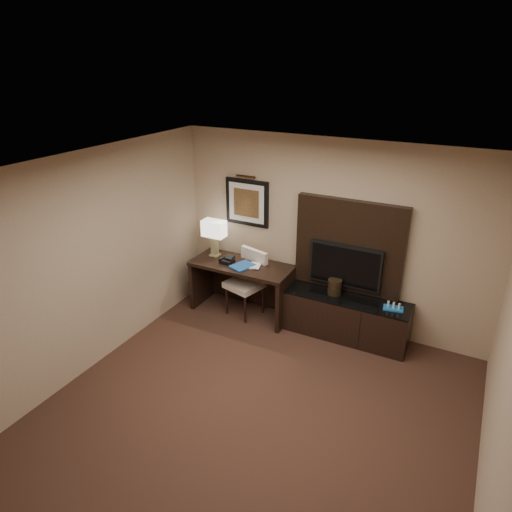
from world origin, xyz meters
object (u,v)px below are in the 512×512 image
Objects in this scene: desk_phone at (227,260)px; desk at (242,288)px; credenza at (344,317)px; ice_bucket at (335,287)px; desk_chair at (245,284)px; tv at (345,266)px; table_lamp at (214,237)px; minibar_tray at (394,306)px.

desk is at bearing 19.48° from desk_phone.
ice_bucket is (-0.17, 0.03, 0.41)m from credenza.
desk is at bearing -177.28° from credenza.
desk_chair is (-1.52, -0.10, 0.20)m from credenza.
desk_phone is 0.87× the size of ice_bucket.
desk is 8.19× the size of desk_phone.
tv is 2.03m from table_lamp.
desk reaches higher than credenza.
tv reaches higher than minibar_tray.
desk_chair is at bearing -10.11° from table_lamp.
tv reaches higher than ice_bucket.
minibar_tray is at bearing 7.75° from desk_phone.
desk_chair is 1.38m from ice_bucket.
credenza is 2.89× the size of table_lamp.
table_lamp reaches higher than desk.
table_lamp reaches higher than ice_bucket.
desk is 0.89m from table_lamp.
desk_chair reaches higher than desk.
table_lamp is at bearing -175.11° from desk_chair.
tv is at bearing 50.60° from ice_bucket.
table_lamp reaches higher than tv.
desk is 1.50× the size of desk_chair.
ice_bucket is (1.41, 0.11, 0.31)m from desk.
minibar_tray is (2.75, -0.02, -0.46)m from table_lamp.
desk_chair is 1.65× the size of table_lamp.
tv is 0.98× the size of desk_chair.
tv reaches higher than desk_phone.
desk_chair is 0.85m from table_lamp.
tv reaches higher than desk.
table_lamp is at bearing 179.65° from minibar_tray.
desk_phone is at bearing -24.99° from table_lamp.
desk is 2.25m from minibar_tray.
desk_chair is at bearing -177.73° from minibar_tray.
credenza is at bearing -61.35° from tv.
credenza is at bearing 2.27° from desk.
minibar_tray is (0.65, -0.02, 0.35)m from credenza.
desk_chair is 5.47× the size of desk_phone.
tv is 1.75m from desk_phone.
credenza is 9.61× the size of desk_phone.
desk_chair is at bearing -19.14° from desk.
desk is 0.12m from desk_chair.
ice_bucket is (1.63, 0.17, -0.14)m from desk_phone.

